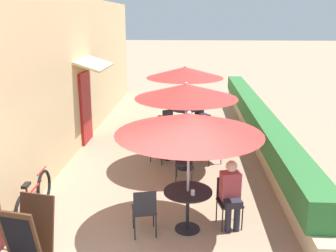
% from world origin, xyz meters
% --- Properties ---
extents(cafe_facade_wall, '(0.98, 13.99, 4.20)m').
position_xyz_m(cafe_facade_wall, '(-2.54, 6.86, 2.09)').
color(cafe_facade_wall, '#D6B784').
rests_on(cafe_facade_wall, ground_plane).
extents(planter_hedge, '(0.60, 12.99, 1.01)m').
position_xyz_m(planter_hedge, '(2.75, 6.89, 0.54)').
color(planter_hedge, tan).
rests_on(planter_hedge, ground_plane).
extents(patio_table_near, '(0.84, 0.84, 0.75)m').
position_xyz_m(patio_table_near, '(0.67, 1.54, 0.56)').
color(patio_table_near, black).
rests_on(patio_table_near, ground_plane).
extents(patio_umbrella_near, '(2.45, 2.45, 2.16)m').
position_xyz_m(patio_umbrella_near, '(0.67, 1.54, 1.95)').
color(patio_umbrella_near, '#B7B7BC').
rests_on(patio_umbrella_near, ground_plane).
extents(cafe_chair_near_left, '(0.48, 0.48, 0.87)m').
position_xyz_m(cafe_chair_near_left, '(-0.05, 1.30, 0.52)').
color(cafe_chair_near_left, '#232328').
rests_on(cafe_chair_near_left, ground_plane).
extents(cafe_chair_near_right, '(0.48, 0.48, 0.87)m').
position_xyz_m(cafe_chair_near_right, '(1.40, 1.78, 0.52)').
color(cafe_chair_near_right, '#232328').
rests_on(cafe_chair_near_right, ground_plane).
extents(seated_patron_near_right, '(0.40, 0.46, 1.25)m').
position_xyz_m(seated_patron_near_right, '(1.42, 1.67, 0.69)').
color(seated_patron_near_right, '#23232D').
rests_on(seated_patron_near_right, ground_plane).
extents(coffee_cup_near, '(0.07, 0.07, 0.09)m').
position_xyz_m(coffee_cup_near, '(0.76, 1.39, 0.79)').
color(coffee_cup_near, white).
rests_on(coffee_cup_near, patio_table_near).
extents(patio_table_mid, '(0.84, 0.84, 0.75)m').
position_xyz_m(patio_table_mid, '(0.59, 4.36, 0.56)').
color(patio_table_mid, black).
rests_on(patio_table_mid, ground_plane).
extents(patio_umbrella_mid, '(2.45, 2.45, 2.16)m').
position_xyz_m(patio_umbrella_mid, '(0.59, 4.36, 1.95)').
color(patio_umbrella_mid, '#B7B7BC').
rests_on(patio_umbrella_mid, ground_plane).
extents(cafe_chair_mid_left, '(0.55, 0.55, 0.87)m').
position_xyz_m(cafe_chair_mid_left, '(-0.10, 4.69, 0.52)').
color(cafe_chair_mid_left, '#232328').
rests_on(cafe_chair_mid_left, ground_plane).
extents(seated_patron_mid_left, '(0.48, 0.51, 1.25)m').
position_xyz_m(seated_patron_mid_left, '(-0.04, 4.78, 0.69)').
color(seated_patron_mid_left, '#23232D').
rests_on(seated_patron_mid_left, ground_plane).
extents(cafe_chair_mid_right, '(0.41, 0.41, 0.87)m').
position_xyz_m(cafe_chair_mid_right, '(0.66, 3.60, 0.52)').
color(cafe_chair_mid_right, '#232328').
rests_on(cafe_chair_mid_right, ground_plane).
extents(cafe_chair_mid_back, '(0.54, 0.54, 0.87)m').
position_xyz_m(cafe_chair_mid_back, '(1.22, 4.80, 0.52)').
color(cafe_chair_mid_back, '#232328').
rests_on(cafe_chair_mid_back, ground_plane).
extents(coffee_cup_mid, '(0.07, 0.07, 0.09)m').
position_xyz_m(coffee_cup_mid, '(0.68, 4.24, 0.79)').
color(coffee_cup_mid, teal).
rests_on(coffee_cup_mid, patio_table_mid).
extents(patio_table_far, '(0.84, 0.84, 0.75)m').
position_xyz_m(patio_table_far, '(0.52, 7.50, 0.56)').
color(patio_table_far, black).
rests_on(patio_table_far, ground_plane).
extents(patio_umbrella_far, '(2.45, 2.45, 2.16)m').
position_xyz_m(patio_umbrella_far, '(0.52, 7.50, 1.95)').
color(patio_umbrella_far, '#B7B7BC').
rests_on(patio_umbrella_far, ground_plane).
extents(cafe_chair_far_left, '(0.56, 0.56, 0.87)m').
position_xyz_m(cafe_chair_far_left, '(1.09, 8.01, 0.52)').
color(cafe_chair_far_left, '#232328').
rests_on(cafe_chair_far_left, ground_plane).
extents(cafe_chair_far_right, '(0.56, 0.56, 0.87)m').
position_xyz_m(cafe_chair_far_right, '(-0.05, 6.99, 0.52)').
color(cafe_chair_far_right, '#232328').
rests_on(cafe_chair_far_right, ground_plane).
extents(coffee_cup_far, '(0.07, 0.07, 0.09)m').
position_xyz_m(coffee_cup_far, '(0.65, 7.60, 0.79)').
color(coffee_cup_far, white).
rests_on(coffee_cup_far, patio_table_far).
extents(bicycle_leaning, '(0.11, 1.72, 0.78)m').
position_xyz_m(bicycle_leaning, '(-2.20, 1.86, 0.36)').
color(bicycle_leaning, black).
rests_on(bicycle_leaning, ground_plane).
extents(menu_board, '(0.70, 0.73, 0.99)m').
position_xyz_m(menu_board, '(-1.71, 0.52, 0.49)').
color(menu_board, '#422819').
rests_on(menu_board, ground_plane).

